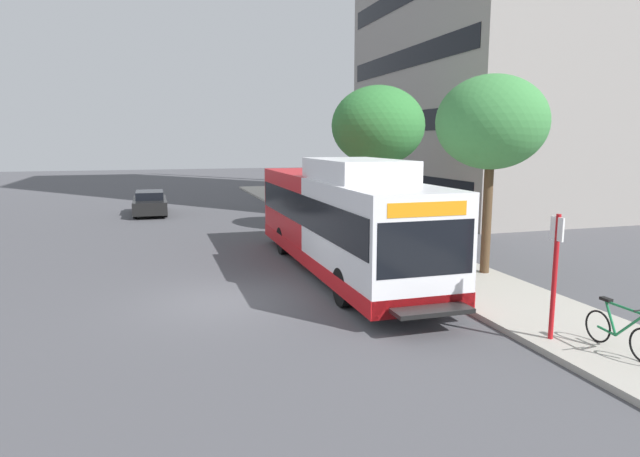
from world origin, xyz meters
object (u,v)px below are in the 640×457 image
(street_tree_near_stop, at_px, (492,123))
(street_tree_mid_block, at_px, (378,126))
(bicycle_parked, at_px, (620,331))
(parked_car_far_lane, at_px, (150,203))
(transit_bus, at_px, (341,219))
(bus_stop_sign_pole, at_px, (555,267))

(street_tree_near_stop, xyz_separation_m, street_tree_mid_block, (-0.09, 8.42, 0.11))
(bicycle_parked, bearing_deg, street_tree_near_stop, 79.18)
(bicycle_parked, height_order, street_tree_near_stop, street_tree_near_stop)
(bicycle_parked, distance_m, parked_car_far_lane, 25.89)
(transit_bus, relative_size, street_tree_mid_block, 1.91)
(transit_bus, height_order, parked_car_far_lane, transit_bus)
(street_tree_mid_block, bearing_deg, transit_bus, -121.43)
(transit_bus, relative_size, bus_stop_sign_pole, 4.71)
(street_tree_near_stop, bearing_deg, bicycle_parked, -100.82)
(bus_stop_sign_pole, distance_m, bicycle_parked, 1.66)
(transit_bus, relative_size, street_tree_near_stop, 2.05)
(bicycle_parked, distance_m, street_tree_near_stop, 7.69)
(bicycle_parked, relative_size, street_tree_mid_block, 0.27)
(transit_bus, distance_m, bicycle_parked, 8.84)
(bicycle_parked, distance_m, street_tree_mid_block, 15.43)
(transit_bus, distance_m, parked_car_far_lane, 17.16)
(street_tree_near_stop, bearing_deg, street_tree_mid_block, 90.59)
(transit_bus, xyz_separation_m, bicycle_parked, (2.84, -8.29, -1.14))
(bus_stop_sign_pole, xyz_separation_m, bicycle_parked, (0.77, -0.99, -1.09))
(bus_stop_sign_pole, distance_m, street_tree_near_stop, 6.50)
(parked_car_far_lane, bearing_deg, street_tree_near_stop, -61.08)
(street_tree_near_stop, height_order, parked_car_far_lane, street_tree_near_stop)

